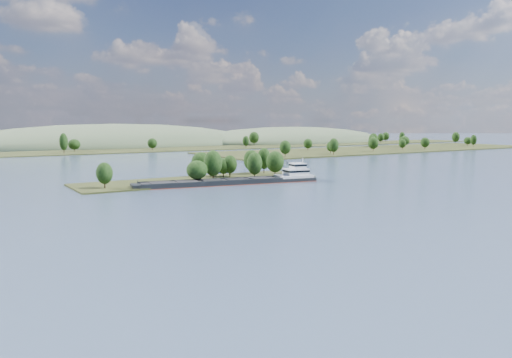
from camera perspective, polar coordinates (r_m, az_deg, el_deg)
ground at (r=156.55m, az=2.87°, el=-2.47°), size 1800.00×1800.00×0.00m
tree_island at (r=210.38m, az=-4.80°, el=0.90°), size 100.00×31.15×13.71m
right_bank at (r=443.63m, az=14.12°, el=3.37°), size 320.00×90.00×14.19m
back_shoreline at (r=418.35m, az=-18.81°, el=3.00°), size 900.00×60.00×16.53m
hill_east at (r=591.05m, az=4.06°, el=4.24°), size 260.00×140.00×36.00m
hill_west at (r=528.52m, az=-15.79°, el=3.72°), size 320.00×160.00×44.00m
cargo_barge at (r=198.47m, az=-1.75°, el=-0.16°), size 75.14×21.20×10.10m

